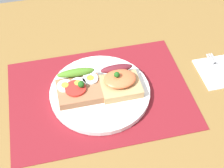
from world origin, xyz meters
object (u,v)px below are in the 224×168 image
(sandwich_egg_tomato, at_px, (79,87))
(napkin, at_px, (221,71))
(sandwich_salmon, at_px, (120,82))
(fork, at_px, (218,69))
(plate, at_px, (100,92))

(sandwich_egg_tomato, bearing_deg, napkin, -0.46)
(sandwich_egg_tomato, distance_m, napkin, 0.37)
(sandwich_salmon, relative_size, napkin, 0.82)
(sandwich_salmon, height_order, fork, sandwich_salmon)
(sandwich_salmon, bearing_deg, plate, 179.25)
(sandwich_egg_tomato, relative_size, napkin, 0.90)
(sandwich_egg_tomato, height_order, sandwich_salmon, sandwich_salmon)
(plate, relative_size, sandwich_egg_tomato, 2.34)
(plate, xyz_separation_m, sandwich_egg_tomato, (-0.05, 0.01, 0.02))
(plate, bearing_deg, fork, 1.73)
(sandwich_egg_tomato, height_order, fork, sandwich_egg_tomato)
(sandwich_egg_tomato, distance_m, sandwich_salmon, 0.10)
(sandwich_egg_tomato, bearing_deg, fork, 0.24)
(plate, bearing_deg, sandwich_egg_tomato, 170.82)
(sandwich_egg_tomato, distance_m, fork, 0.37)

